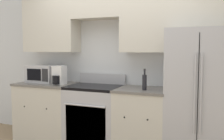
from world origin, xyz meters
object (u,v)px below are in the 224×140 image
object	(u,v)px
refrigerator	(199,96)
microwave	(43,74)
bottle	(144,82)
oven_range	(95,115)

from	to	relation	value
refrigerator	microwave	bearing A→B (deg)	-179.79
microwave	bottle	xyz separation A→B (m)	(1.79, -0.16, -0.03)
refrigerator	bottle	size ratio (longest dim) A/B	6.01
oven_range	refrigerator	size ratio (longest dim) A/B	0.62
refrigerator	bottle	distance (m)	0.74
refrigerator	microwave	world-z (taller)	refrigerator
microwave	oven_range	bearing A→B (deg)	-3.40
microwave	bottle	size ratio (longest dim) A/B	1.70
bottle	refrigerator	bearing A→B (deg)	13.32
refrigerator	oven_range	bearing A→B (deg)	-177.42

